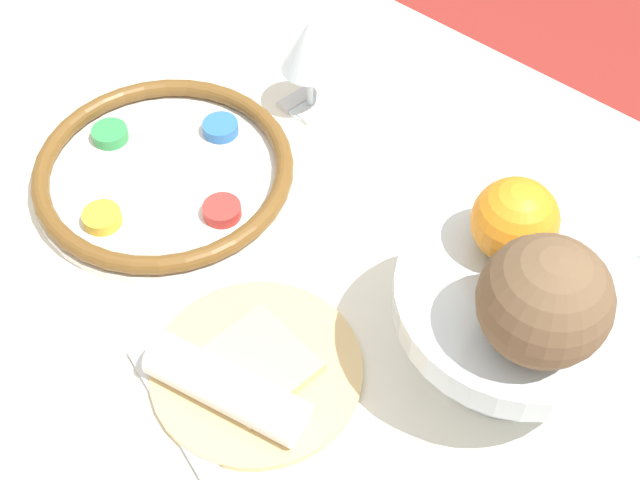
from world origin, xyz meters
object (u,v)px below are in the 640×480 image
object	(u,v)px
coconut	(545,301)
napkin_roll	(227,388)
fruit_stand	(518,306)
cup_near	(617,249)
orange_fruit	(515,221)
wine_glass	(309,48)
seder_plate	(164,172)
bread_plate	(257,369)

from	to	relation	value
coconut	napkin_roll	xyz separation A→B (m)	(-0.20, -0.16, -0.15)
fruit_stand	napkin_roll	world-z (taller)	fruit_stand
coconut	cup_near	distance (m)	0.25
orange_fruit	napkin_roll	xyz separation A→B (m)	(-0.13, -0.22, -0.13)
orange_fruit	cup_near	xyz separation A→B (m)	(0.06, 0.14, -0.13)
fruit_stand	cup_near	bearing A→B (deg)	82.25
wine_glass	fruit_stand	world-z (taller)	wine_glass
seder_plate	fruit_stand	world-z (taller)	fruit_stand
wine_glass	cup_near	bearing A→B (deg)	2.53
orange_fruit	coconut	world-z (taller)	coconut
seder_plate	bread_plate	xyz separation A→B (m)	(0.24, -0.11, -0.01)
wine_glass	bread_plate	bearing A→B (deg)	-57.07
napkin_roll	cup_near	bearing A→B (deg)	62.27
napkin_roll	cup_near	size ratio (longest dim) A/B	2.52
seder_plate	cup_near	distance (m)	0.48
napkin_roll	cup_near	world-z (taller)	cup_near
napkin_roll	orange_fruit	bearing A→B (deg)	59.06
wine_glass	bread_plate	distance (m)	0.38
seder_plate	fruit_stand	xyz separation A→B (m)	(0.41, 0.04, 0.08)
wine_glass	napkin_roll	bearing A→B (deg)	-60.08
napkin_roll	cup_near	distance (m)	0.41
seder_plate	orange_fruit	bearing A→B (deg)	11.03
bread_plate	napkin_roll	bearing A→B (deg)	-90.34
bread_plate	napkin_roll	xyz separation A→B (m)	(-0.00, -0.04, 0.02)
fruit_stand	orange_fruit	world-z (taller)	orange_fruit
seder_plate	bread_plate	distance (m)	0.27
napkin_roll	cup_near	xyz separation A→B (m)	(0.19, 0.36, 0.01)
orange_fruit	napkin_roll	distance (m)	0.29
seder_plate	coconut	size ratio (longest dim) A/B	2.70
coconut	bread_plate	size ratio (longest dim) A/B	0.53
fruit_stand	cup_near	size ratio (longest dim) A/B	3.41
fruit_stand	orange_fruit	distance (m)	0.08
seder_plate	wine_glass	distance (m)	0.21
seder_plate	napkin_roll	xyz separation A→B (m)	(0.24, -0.15, 0.01)
coconut	cup_near	bearing A→B (deg)	92.58
cup_near	fruit_stand	bearing A→B (deg)	-97.75
orange_fruit	bread_plate	distance (m)	0.27
cup_near	bread_plate	bearing A→B (deg)	-120.41
wine_glass	orange_fruit	size ratio (longest dim) A/B	1.67
fruit_stand	coconut	distance (m)	0.09
coconut	napkin_roll	world-z (taller)	coconut
wine_glass	orange_fruit	world-z (taller)	orange_fruit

